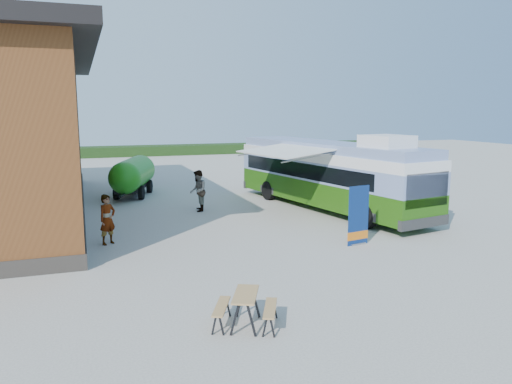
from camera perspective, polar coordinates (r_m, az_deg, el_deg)
name	(u,v)px	position (r m, az deg, el deg)	size (l,w,h in m)	color
ground	(287,250)	(17.16, 3.53, -6.66)	(100.00, 100.00, 0.00)	#BCB7AD
hedge	(220,149)	(55.28, -4.15, 4.96)	(40.00, 3.00, 1.00)	#264419
bus	(328,173)	(24.04, 8.28, 2.21)	(4.77, 12.36, 3.72)	#346D12
awning	(288,155)	(22.75, 3.71, 4.22)	(3.56, 4.91, 0.54)	white
banner	(358,221)	(17.96, 11.60, -3.26)	(0.91, 0.30, 2.12)	navy
picnic_table	(246,302)	(11.22, -1.20, -12.44)	(1.70, 1.63, 0.76)	#A57E4E
person_a	(107,219)	(18.45, -16.62, -3.02)	(0.66, 0.43, 1.80)	#999999
person_b	(198,191)	(23.55, -6.65, 0.13)	(0.95, 0.74, 1.95)	#999999
slurry_tanker	(133,174)	(28.36, -13.86, 1.97)	(2.87, 5.47, 2.10)	#218A19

